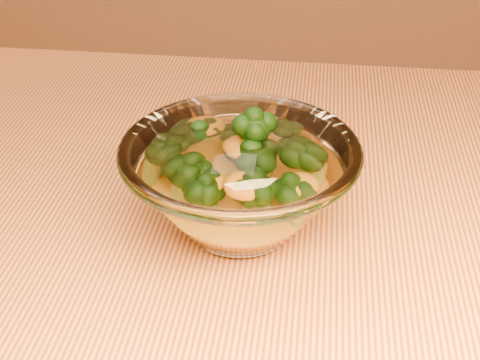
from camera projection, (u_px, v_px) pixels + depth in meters
The scene contains 4 objects.
table at pixel (271, 329), 0.62m from camera, with size 1.20×0.80×0.75m.
glass_bowl at pixel (240, 184), 0.57m from camera, with size 0.20×0.20×0.09m.
cheese_sauce at pixel (240, 202), 0.58m from camera, with size 0.11×0.11×0.03m, color #F2AF14.
broccoli_heap at pixel (236, 165), 0.57m from camera, with size 0.15×0.12×0.08m.
Camera 1 is at (0.03, -0.45, 1.11)m, focal length 50.00 mm.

